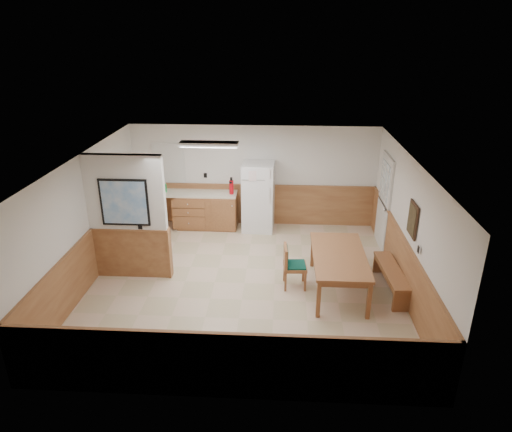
# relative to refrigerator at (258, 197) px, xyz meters

# --- Properties ---
(ground) EXTENTS (6.00, 6.00, 0.00)m
(ground) POSITION_rel_refrigerator_xyz_m (-0.13, -2.63, -0.84)
(ground) COLOR beige
(ground) RESTS_ON ground
(ceiling) EXTENTS (6.00, 6.00, 0.02)m
(ceiling) POSITION_rel_refrigerator_xyz_m (-0.13, -2.63, 1.66)
(ceiling) COLOR white
(ceiling) RESTS_ON back_wall
(back_wall) EXTENTS (6.00, 0.02, 2.50)m
(back_wall) POSITION_rel_refrigerator_xyz_m (-0.13, 0.37, 0.41)
(back_wall) COLOR silver
(back_wall) RESTS_ON ground
(right_wall) EXTENTS (0.02, 6.00, 2.50)m
(right_wall) POSITION_rel_refrigerator_xyz_m (2.87, -2.63, 0.41)
(right_wall) COLOR silver
(right_wall) RESTS_ON ground
(left_wall) EXTENTS (0.02, 6.00, 2.50)m
(left_wall) POSITION_rel_refrigerator_xyz_m (-3.13, -2.63, 0.41)
(left_wall) COLOR silver
(left_wall) RESTS_ON ground
(wainscot_back) EXTENTS (6.00, 0.04, 1.00)m
(wainscot_back) POSITION_rel_refrigerator_xyz_m (-0.13, 0.35, -0.34)
(wainscot_back) COLOR #A16D40
(wainscot_back) RESTS_ON ground
(wainscot_right) EXTENTS (0.04, 6.00, 1.00)m
(wainscot_right) POSITION_rel_refrigerator_xyz_m (2.85, -2.63, -0.34)
(wainscot_right) COLOR #A16D40
(wainscot_right) RESTS_ON ground
(wainscot_left) EXTENTS (0.04, 6.00, 1.00)m
(wainscot_left) POSITION_rel_refrigerator_xyz_m (-3.11, -2.63, -0.34)
(wainscot_left) COLOR #A16D40
(wainscot_left) RESTS_ON ground
(partition_wall) EXTENTS (1.50, 0.20, 2.50)m
(partition_wall) POSITION_rel_refrigerator_xyz_m (-2.38, -2.43, 0.39)
(partition_wall) COLOR silver
(partition_wall) RESTS_ON ground
(kitchen_counter) EXTENTS (2.20, 0.61, 1.00)m
(kitchen_counter) POSITION_rel_refrigerator_xyz_m (-1.34, 0.05, -0.38)
(kitchen_counter) COLOR #935F34
(kitchen_counter) RESTS_ON ground
(exterior_door) EXTENTS (0.07, 1.02, 2.15)m
(exterior_door) POSITION_rel_refrigerator_xyz_m (2.83, -0.73, 0.21)
(exterior_door) COLOR silver
(exterior_door) RESTS_ON ground
(kitchen_window) EXTENTS (0.80, 0.04, 1.00)m
(kitchen_window) POSITION_rel_refrigerator_xyz_m (-2.23, 0.35, 0.71)
(kitchen_window) COLOR silver
(kitchen_window) RESTS_ON back_wall
(wall_painting) EXTENTS (0.04, 0.50, 0.60)m
(wall_painting) POSITION_rel_refrigerator_xyz_m (2.83, -2.93, 0.71)
(wall_painting) COLOR #362215
(wall_painting) RESTS_ON right_wall
(fluorescent_fixture) EXTENTS (1.20, 0.30, 0.09)m
(fluorescent_fixture) POSITION_rel_refrigerator_xyz_m (-0.93, -1.33, 1.60)
(fluorescent_fixture) COLOR silver
(fluorescent_fixture) RESTS_ON ceiling
(refrigerator) EXTENTS (0.78, 0.74, 1.68)m
(refrigerator) POSITION_rel_refrigerator_xyz_m (0.00, 0.00, 0.00)
(refrigerator) COLOR white
(refrigerator) RESTS_ON ground
(dining_table) EXTENTS (0.97, 1.94, 0.75)m
(dining_table) POSITION_rel_refrigerator_xyz_m (1.65, -2.76, -0.18)
(dining_table) COLOR #955936
(dining_table) RESTS_ON ground
(dining_bench) EXTENTS (0.42, 1.51, 0.45)m
(dining_bench) POSITION_rel_refrigerator_xyz_m (2.65, -2.73, -0.50)
(dining_bench) COLOR #955936
(dining_bench) RESTS_ON ground
(dining_chair) EXTENTS (0.62, 0.46, 0.85)m
(dining_chair) POSITION_rel_refrigerator_xyz_m (0.75, -2.68, -0.35)
(dining_chair) COLOR #955936
(dining_chair) RESTS_ON ground
(fire_extinguisher) EXTENTS (0.13, 0.13, 0.42)m
(fire_extinguisher) POSITION_rel_refrigerator_xyz_m (-0.65, 0.01, 0.24)
(fire_extinguisher) COLOR red
(fire_extinguisher) RESTS_ON kitchen_counter
(soap_bottle) EXTENTS (0.08, 0.08, 0.21)m
(soap_bottle) POSITION_rel_refrigerator_xyz_m (-2.28, 0.05, 0.16)
(soap_bottle) COLOR green
(soap_bottle) RESTS_ON kitchen_counter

